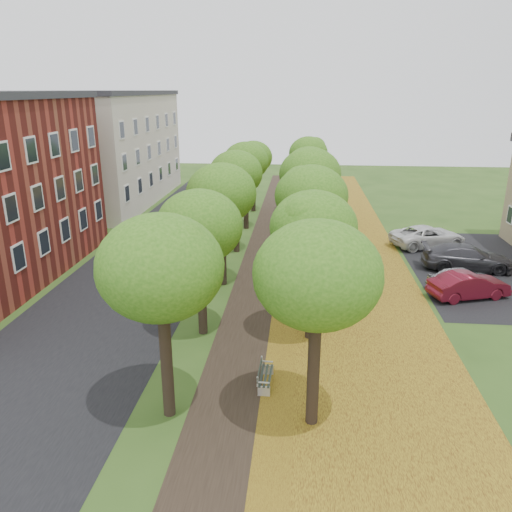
% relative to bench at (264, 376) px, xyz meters
% --- Properties ---
extents(ground, '(120.00, 120.00, 0.00)m').
position_rel_bench_xyz_m(ground, '(-0.88, -2.03, -0.39)').
color(ground, '#2D4C19').
rests_on(ground, ground).
extents(street_asphalt, '(8.00, 70.00, 0.01)m').
position_rel_bench_xyz_m(street_asphalt, '(-8.38, 12.97, -0.39)').
color(street_asphalt, black).
rests_on(street_asphalt, ground).
extents(footpath, '(3.20, 70.00, 0.01)m').
position_rel_bench_xyz_m(footpath, '(-0.88, 12.97, -0.39)').
color(footpath, black).
rests_on(footpath, ground).
extents(leaf_verge, '(7.50, 70.00, 0.01)m').
position_rel_bench_xyz_m(leaf_verge, '(4.12, 12.97, -0.39)').
color(leaf_verge, '#B29721').
rests_on(leaf_verge, ground).
extents(parking_lot, '(9.00, 16.00, 0.01)m').
position_rel_bench_xyz_m(parking_lot, '(12.62, 13.97, -0.39)').
color(parking_lot, black).
rests_on(parking_lot, ground).
extents(tree_row_west, '(3.74, 33.74, 6.65)m').
position_rel_bench_xyz_m(tree_row_west, '(-3.08, 12.97, 4.63)').
color(tree_row_west, black).
rests_on(tree_row_west, ground).
extents(tree_row_east, '(3.74, 33.74, 6.65)m').
position_rel_bench_xyz_m(tree_row_east, '(1.72, 12.97, 4.63)').
color(tree_row_east, black).
rests_on(tree_row_east, ground).
extents(building_cream, '(10.30, 20.30, 10.40)m').
position_rel_bench_xyz_m(building_cream, '(-17.88, 30.97, 4.82)').
color(building_cream, beige).
rests_on(building_cream, ground).
extents(bench, '(0.51, 1.61, 0.76)m').
position_rel_bench_xyz_m(bench, '(0.00, 0.00, 0.00)').
color(bench, '#29342D').
rests_on(bench, ground).
extents(car_silver, '(4.05, 2.58, 1.28)m').
position_rel_bench_xyz_m(car_silver, '(10.12, 10.28, 0.25)').
color(car_silver, '#A3A3A8').
rests_on(car_silver, ground).
extents(car_red, '(4.46, 2.72, 1.39)m').
position_rel_bench_xyz_m(car_red, '(10.12, 9.18, 0.30)').
color(car_red, maroon).
rests_on(car_red, ground).
extents(car_grey, '(5.40, 2.44, 1.53)m').
position_rel_bench_xyz_m(car_grey, '(11.36, 13.70, 0.37)').
color(car_grey, '#37363C').
rests_on(car_grey, ground).
extents(car_white, '(5.75, 4.11, 1.46)m').
position_rel_bench_xyz_m(car_white, '(10.12, 18.39, 0.33)').
color(car_white, silver).
rests_on(car_white, ground).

